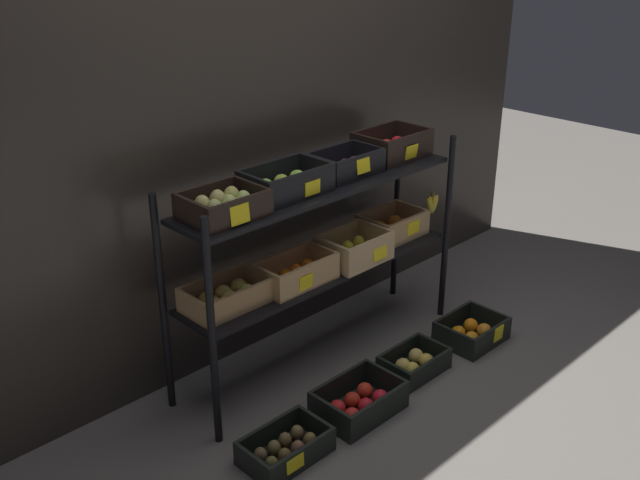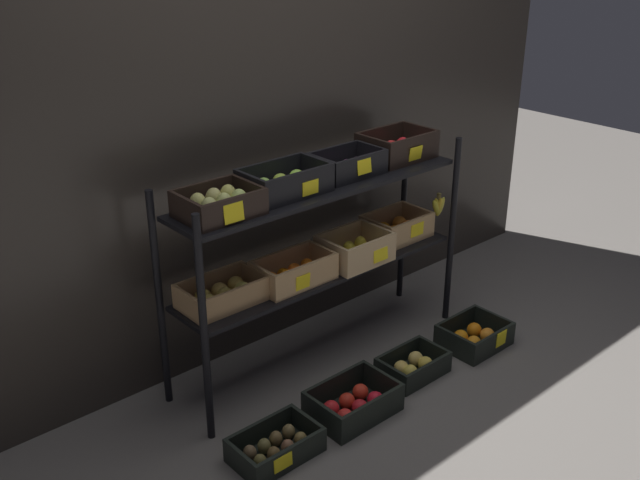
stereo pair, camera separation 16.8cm
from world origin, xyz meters
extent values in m
plane|color=#605B56|center=(0.00, 0.00, 0.00)|extent=(10.00, 10.00, 0.00)
cube|color=#2D2823|center=(0.00, 0.37, 1.05)|extent=(3.90, 0.12, 2.10)
cylinder|color=black|center=(-0.75, -0.17, 0.50)|extent=(0.03, 0.03, 1.00)
cylinder|color=black|center=(0.75, -0.17, 0.50)|extent=(0.03, 0.03, 1.00)
cylinder|color=black|center=(-0.75, 0.17, 0.50)|extent=(0.03, 0.03, 1.00)
cylinder|color=black|center=(0.75, 0.17, 0.50)|extent=(0.03, 0.03, 1.00)
cube|color=black|center=(0.00, 0.00, 0.46)|extent=(1.47, 0.31, 0.02)
cube|color=black|center=(0.00, 0.00, 0.87)|extent=(1.47, 0.31, 0.02)
cube|color=#A87F51|center=(-0.53, 0.02, 0.48)|extent=(0.36, 0.22, 0.01)
cube|color=#A87F51|center=(-0.53, -0.08, 0.53)|extent=(0.36, 0.02, 0.10)
cube|color=#A87F51|center=(-0.53, 0.12, 0.53)|extent=(0.36, 0.02, 0.10)
cube|color=#A87F51|center=(-0.70, 0.02, 0.53)|extent=(0.02, 0.18, 0.10)
cube|color=#A87F51|center=(-0.36, 0.02, 0.53)|extent=(0.02, 0.18, 0.10)
sphere|color=gold|center=(-0.62, -0.01, 0.52)|extent=(0.07, 0.07, 0.07)
sphere|color=gold|center=(-0.54, -0.01, 0.52)|extent=(0.07, 0.07, 0.07)
sphere|color=#D1C556|center=(-0.45, -0.01, 0.52)|extent=(0.07, 0.07, 0.07)
sphere|color=gold|center=(-0.61, 0.04, 0.52)|extent=(0.07, 0.07, 0.07)
sphere|color=#E6B954|center=(-0.53, 0.04, 0.52)|extent=(0.07, 0.07, 0.07)
sphere|color=gold|center=(-0.44, 0.05, 0.52)|extent=(0.07, 0.07, 0.07)
cube|color=tan|center=(-0.18, -0.03, 0.48)|extent=(0.36, 0.20, 0.01)
cube|color=tan|center=(-0.18, -0.12, 0.54)|extent=(0.36, 0.02, 0.11)
cube|color=tan|center=(-0.18, 0.06, 0.54)|extent=(0.36, 0.02, 0.11)
cube|color=tan|center=(-0.36, -0.03, 0.54)|extent=(0.02, 0.17, 0.11)
cube|color=tan|center=(-0.01, -0.03, 0.54)|extent=(0.02, 0.17, 0.11)
sphere|color=orange|center=(-0.29, -0.06, 0.52)|extent=(0.06, 0.06, 0.06)
sphere|color=orange|center=(-0.22, -0.06, 0.52)|extent=(0.06, 0.06, 0.06)
sphere|color=orange|center=(-0.15, -0.06, 0.52)|extent=(0.06, 0.06, 0.06)
sphere|color=orange|center=(-0.08, -0.06, 0.52)|extent=(0.06, 0.06, 0.06)
sphere|color=orange|center=(-0.29, 0.00, 0.52)|extent=(0.06, 0.06, 0.06)
sphere|color=orange|center=(-0.22, -0.01, 0.52)|extent=(0.06, 0.06, 0.06)
sphere|color=orange|center=(-0.15, 0.00, 0.52)|extent=(0.06, 0.06, 0.06)
sphere|color=orange|center=(-0.08, 0.00, 0.52)|extent=(0.06, 0.06, 0.06)
cube|color=yellow|center=(-0.22, -0.13, 0.53)|extent=(0.08, 0.01, 0.07)
cube|color=tan|center=(0.18, -0.05, 0.48)|extent=(0.32, 0.24, 0.01)
cube|color=tan|center=(0.18, -0.16, 0.55)|extent=(0.32, 0.02, 0.13)
cube|color=tan|center=(0.18, 0.06, 0.55)|extent=(0.32, 0.02, 0.13)
cube|color=tan|center=(0.03, -0.05, 0.55)|extent=(0.02, 0.21, 0.13)
cube|color=tan|center=(0.33, -0.05, 0.55)|extent=(0.02, 0.21, 0.13)
ellipsoid|color=yellow|center=(0.10, -0.08, 0.53)|extent=(0.06, 0.06, 0.08)
ellipsoid|color=yellow|center=(0.17, -0.08, 0.53)|extent=(0.06, 0.06, 0.08)
ellipsoid|color=yellow|center=(0.25, -0.08, 0.53)|extent=(0.06, 0.06, 0.08)
ellipsoid|color=yellow|center=(0.10, -0.01, 0.53)|extent=(0.06, 0.06, 0.08)
ellipsoid|color=yellow|center=(0.17, -0.01, 0.53)|extent=(0.06, 0.06, 0.08)
ellipsoid|color=yellow|center=(0.25, -0.01, 0.53)|extent=(0.06, 0.06, 0.08)
cube|color=yellow|center=(0.23, -0.17, 0.53)|extent=(0.09, 0.01, 0.06)
cube|color=tan|center=(0.53, 0.01, 0.48)|extent=(0.32, 0.23, 0.01)
cube|color=tan|center=(0.53, -0.09, 0.54)|extent=(0.32, 0.02, 0.12)
cube|color=tan|center=(0.53, 0.12, 0.54)|extent=(0.32, 0.02, 0.12)
cube|color=tan|center=(0.38, 0.01, 0.54)|extent=(0.02, 0.20, 0.12)
cube|color=tan|center=(0.68, 0.01, 0.54)|extent=(0.02, 0.20, 0.12)
sphere|color=orange|center=(0.48, -0.02, 0.52)|extent=(0.07, 0.07, 0.07)
sphere|color=orange|center=(0.59, -0.02, 0.52)|extent=(0.07, 0.07, 0.07)
sphere|color=orange|center=(0.47, 0.05, 0.52)|extent=(0.07, 0.07, 0.07)
sphere|color=orange|center=(0.59, 0.05, 0.52)|extent=(0.07, 0.07, 0.07)
cube|color=yellow|center=(0.56, -0.10, 0.54)|extent=(0.09, 0.01, 0.07)
cube|color=black|center=(-0.54, 0.00, 0.89)|extent=(0.32, 0.24, 0.01)
cube|color=black|center=(-0.54, -0.11, 0.94)|extent=(0.32, 0.02, 0.10)
cube|color=black|center=(-0.54, 0.11, 0.94)|extent=(0.32, 0.02, 0.10)
cube|color=black|center=(-0.69, 0.00, 0.94)|extent=(0.02, 0.21, 0.10)
cube|color=black|center=(-0.39, 0.00, 0.94)|extent=(0.02, 0.21, 0.10)
ellipsoid|color=tan|center=(-0.61, -0.04, 0.94)|extent=(0.07, 0.07, 0.09)
ellipsoid|color=tan|center=(-0.53, -0.04, 0.94)|extent=(0.07, 0.07, 0.09)
ellipsoid|color=#ACC160|center=(-0.47, -0.04, 0.94)|extent=(0.07, 0.07, 0.09)
ellipsoid|color=tan|center=(-0.61, 0.03, 0.94)|extent=(0.07, 0.07, 0.09)
ellipsoid|color=tan|center=(-0.53, 0.04, 0.94)|extent=(0.07, 0.07, 0.09)
ellipsoid|color=tan|center=(-0.47, 0.03, 0.94)|extent=(0.07, 0.07, 0.09)
cube|color=yellow|center=(-0.55, -0.12, 0.94)|extent=(0.09, 0.01, 0.08)
cube|color=black|center=(-0.19, 0.02, 0.89)|extent=(0.38, 0.22, 0.01)
cube|color=black|center=(-0.19, -0.09, 0.95)|extent=(0.38, 0.02, 0.11)
cube|color=black|center=(-0.19, 0.12, 0.95)|extent=(0.38, 0.02, 0.11)
cube|color=black|center=(-0.37, 0.02, 0.95)|extent=(0.02, 0.19, 0.11)
cube|color=black|center=(-0.01, 0.02, 0.95)|extent=(0.02, 0.19, 0.11)
sphere|color=#8FB533|center=(-0.28, -0.02, 0.93)|extent=(0.07, 0.07, 0.07)
sphere|color=#81C032|center=(-0.19, -0.01, 0.93)|extent=(0.07, 0.07, 0.07)
sphere|color=#8FB235|center=(-0.10, -0.02, 0.93)|extent=(0.07, 0.07, 0.07)
sphere|color=#84B348|center=(-0.27, 0.05, 0.93)|extent=(0.07, 0.07, 0.07)
sphere|color=#95B339|center=(-0.19, 0.04, 0.93)|extent=(0.07, 0.07, 0.07)
sphere|color=#93C943|center=(-0.10, 0.04, 0.93)|extent=(0.07, 0.07, 0.07)
cube|color=yellow|center=(-0.14, -0.10, 0.93)|extent=(0.09, 0.01, 0.06)
cube|color=black|center=(0.19, 0.03, 0.89)|extent=(0.33, 0.21, 0.01)
cube|color=black|center=(0.19, -0.07, 0.95)|extent=(0.33, 0.02, 0.10)
cube|color=black|center=(0.19, 0.12, 0.95)|extent=(0.33, 0.02, 0.10)
cube|color=black|center=(0.03, 0.03, 0.95)|extent=(0.02, 0.18, 0.10)
cube|color=black|center=(0.34, 0.03, 0.95)|extent=(0.02, 0.18, 0.10)
sphere|color=#5E2B5A|center=(0.10, -0.01, 0.92)|extent=(0.05, 0.05, 0.05)
sphere|color=#581A5B|center=(0.16, -0.01, 0.92)|extent=(0.05, 0.05, 0.05)
sphere|color=#56235D|center=(0.22, -0.01, 0.92)|extent=(0.05, 0.05, 0.05)
sphere|color=#59255E|center=(0.28, -0.01, 0.92)|extent=(0.05, 0.05, 0.05)
sphere|color=#641957|center=(0.10, 0.05, 0.92)|extent=(0.05, 0.05, 0.05)
sphere|color=#6B1C54|center=(0.16, 0.05, 0.92)|extent=(0.05, 0.05, 0.05)
sphere|color=#62305A|center=(0.22, 0.06, 0.92)|extent=(0.05, 0.05, 0.05)
sphere|color=#58274A|center=(0.28, 0.06, 0.92)|extent=(0.05, 0.05, 0.05)
cube|color=yellow|center=(0.19, -0.08, 0.95)|extent=(0.08, 0.01, 0.08)
cube|color=black|center=(0.54, 0.05, 0.89)|extent=(0.35, 0.25, 0.01)
cube|color=black|center=(0.54, -0.07, 0.96)|extent=(0.35, 0.02, 0.12)
cube|color=black|center=(0.54, 0.16, 0.96)|extent=(0.35, 0.02, 0.12)
cube|color=black|center=(0.38, 0.05, 0.96)|extent=(0.02, 0.21, 0.12)
cube|color=black|center=(0.71, 0.05, 0.96)|extent=(0.02, 0.21, 0.12)
sphere|color=red|center=(0.47, 0.01, 0.93)|extent=(0.07, 0.07, 0.07)
sphere|color=red|center=(0.54, 0.02, 0.93)|extent=(0.07, 0.07, 0.07)
sphere|color=red|center=(0.63, 0.01, 0.93)|extent=(0.07, 0.07, 0.07)
sphere|color=red|center=(0.46, 0.09, 0.93)|extent=(0.07, 0.07, 0.07)
sphere|color=red|center=(0.54, 0.08, 0.93)|extent=(0.07, 0.07, 0.07)
sphere|color=red|center=(0.62, 0.08, 0.93)|extent=(0.07, 0.07, 0.07)
cube|color=yellow|center=(0.54, -0.08, 0.93)|extent=(0.09, 0.02, 0.08)
cylinder|color=brown|center=(0.79, -0.04, 0.65)|extent=(0.02, 0.02, 0.02)
ellipsoid|color=yellow|center=(0.77, -0.04, 0.59)|extent=(0.08, 0.03, 0.11)
ellipsoid|color=yellow|center=(0.78, -0.03, 0.59)|extent=(0.05, 0.03, 0.11)
ellipsoid|color=yellow|center=(0.79, -0.04, 0.59)|extent=(0.05, 0.03, 0.11)
ellipsoid|color=yellow|center=(0.80, -0.04, 0.59)|extent=(0.07, 0.03, 0.11)
cube|color=black|center=(-0.62, -0.44, 0.01)|extent=(0.35, 0.22, 0.01)
cube|color=black|center=(-0.62, -0.54, 0.06)|extent=(0.35, 0.02, 0.10)
cube|color=black|center=(-0.62, -0.34, 0.06)|extent=(0.35, 0.02, 0.10)
cube|color=black|center=(-0.79, -0.44, 0.06)|extent=(0.02, 0.19, 0.10)
cube|color=black|center=(-0.46, -0.44, 0.06)|extent=(0.02, 0.19, 0.10)
ellipsoid|color=brown|center=(-0.72, -0.47, 0.05)|extent=(0.05, 0.05, 0.07)
ellipsoid|color=brown|center=(-0.66, -0.47, 0.05)|extent=(0.05, 0.05, 0.07)
ellipsoid|color=brown|center=(-0.59, -0.47, 0.05)|extent=(0.05, 0.05, 0.07)
ellipsoid|color=brown|center=(-0.52, -0.47, 0.05)|extent=(0.05, 0.05, 0.07)
ellipsoid|color=brown|center=(-0.72, -0.40, 0.05)|extent=(0.05, 0.05, 0.07)
ellipsoid|color=brown|center=(-0.66, -0.41, 0.05)|extent=(0.05, 0.05, 0.07)
ellipsoid|color=brown|center=(-0.59, -0.40, 0.05)|extent=(0.05, 0.05, 0.07)
ellipsoid|color=brown|center=(-0.53, -0.40, 0.05)|extent=(0.05, 0.05, 0.07)
cube|color=yellow|center=(-0.67, -0.55, 0.07)|extent=(0.09, 0.01, 0.06)
cube|color=black|center=(-0.20, -0.44, 0.01)|extent=(0.37, 0.26, 0.01)
cube|color=black|center=(-0.20, -0.56, 0.07)|extent=(0.37, 0.02, 0.12)
cube|color=black|center=(-0.20, -0.32, 0.07)|extent=(0.37, 0.02, 0.12)
cube|color=black|center=(-0.38, -0.44, 0.07)|extent=(0.02, 0.22, 0.12)
cube|color=black|center=(-0.02, -0.44, 0.07)|extent=(0.02, 0.22, 0.12)
sphere|color=red|center=(-0.29, -0.49, 0.05)|extent=(0.07, 0.07, 0.07)
sphere|color=red|center=(-0.20, -0.48, 0.05)|extent=(0.07, 0.07, 0.07)
sphere|color=red|center=(-0.11, -0.48, 0.05)|extent=(0.07, 0.07, 0.07)
sphere|color=red|center=(-0.29, -0.41, 0.05)|extent=(0.07, 0.07, 0.07)
sphere|color=red|center=(-0.21, -0.41, 0.05)|extent=(0.07, 0.07, 0.07)
sphere|color=red|center=(-0.11, -0.40, 0.05)|extent=(0.07, 0.07, 0.07)
cube|color=black|center=(0.21, -0.41, 0.01)|extent=(0.32, 0.21, 0.01)
cube|color=black|center=(0.21, -0.51, 0.06)|extent=(0.32, 0.02, 0.09)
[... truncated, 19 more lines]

